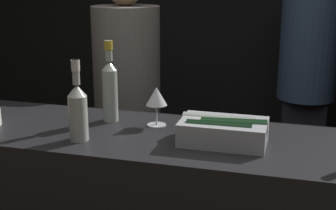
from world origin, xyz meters
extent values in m
cube|color=black|center=(0.00, 2.52, 1.40)|extent=(6.40, 0.06, 2.80)
cube|color=#B7BABF|center=(0.24, 0.27, 1.06)|extent=(0.33, 0.21, 0.09)
cylinder|color=black|center=(0.23, 0.22, 1.08)|extent=(0.25, 0.07, 0.06)
cylinder|color=#143319|center=(0.28, 0.27, 1.08)|extent=(0.26, 0.10, 0.07)
cylinder|color=#B2B7AD|center=(0.21, 0.31, 1.08)|extent=(0.29, 0.07, 0.06)
cylinder|color=silver|center=(-0.07, 0.41, 1.01)|extent=(0.08, 0.08, 0.00)
cylinder|color=silver|center=(-0.07, 0.41, 1.06)|extent=(0.01, 0.01, 0.09)
cone|color=silver|center=(-0.07, 0.41, 1.14)|extent=(0.09, 0.09, 0.08)
cylinder|color=#9EA899|center=(-0.29, 0.42, 1.13)|extent=(0.07, 0.07, 0.23)
cone|color=#9EA899|center=(-0.29, 0.42, 1.26)|extent=(0.07, 0.07, 0.04)
cylinder|color=#9EA899|center=(-0.29, 0.42, 1.33)|extent=(0.03, 0.03, 0.09)
cylinder|color=gold|center=(-0.29, 0.42, 1.35)|extent=(0.04, 0.04, 0.04)
cylinder|color=#B2B7AD|center=(-0.32, 0.15, 1.10)|extent=(0.08, 0.08, 0.18)
cone|color=#B2B7AD|center=(-0.32, 0.15, 1.21)|extent=(0.08, 0.08, 0.05)
cylinder|color=#B2B7AD|center=(-0.32, 0.15, 1.28)|extent=(0.03, 0.03, 0.10)
cylinder|color=silver|center=(-0.32, 0.15, 1.31)|extent=(0.03, 0.03, 0.04)
cube|color=black|center=(-0.50, 1.18, 0.38)|extent=(0.31, 0.22, 0.76)
cylinder|color=slate|center=(-0.50, 1.18, 1.11)|extent=(0.41, 0.41, 0.70)
cube|color=black|center=(0.56, 1.93, 0.40)|extent=(0.30, 0.22, 0.80)
cylinder|color=#334766|center=(0.56, 1.93, 1.16)|extent=(0.40, 0.40, 0.73)
camera|label=1|loc=(0.50, -1.44, 1.64)|focal=50.00mm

